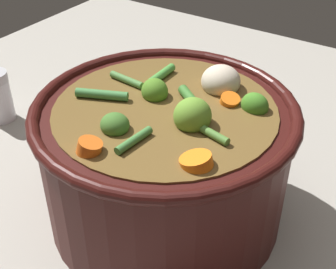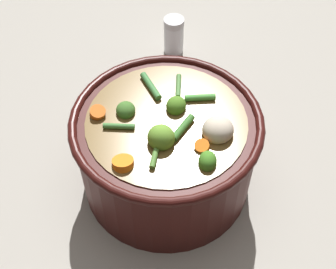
{
  "view_description": "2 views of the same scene",
  "coord_description": "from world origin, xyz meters",
  "views": [
    {
      "loc": [
        -0.33,
        -0.22,
        0.38
      ],
      "look_at": [
        -0.01,
        -0.01,
        0.12
      ],
      "focal_mm": 50.05,
      "sensor_mm": 36.0,
      "label": 1
    },
    {
      "loc": [
        -0.02,
        -0.42,
        0.62
      ],
      "look_at": [
        0.0,
        -0.0,
        0.11
      ],
      "focal_mm": 49.98,
      "sensor_mm": 36.0,
      "label": 2
    }
  ],
  "objects": [
    {
      "name": "salt_shaker",
      "position": [
        0.03,
        0.31,
        0.04
      ],
      "size": [
        0.04,
        0.04,
        0.08
      ],
      "color": "silver",
      "rests_on": "ground_plane"
    },
    {
      "name": "cooking_pot",
      "position": [
        0.0,
        -0.0,
        0.08
      ],
      "size": [
        0.27,
        0.27,
        0.17
      ],
      "color": "#38110F",
      "rests_on": "ground_plane"
    },
    {
      "name": "ground_plane",
      "position": [
        0.0,
        0.0,
        0.0
      ],
      "size": [
        1.1,
        1.1,
        0.0
      ],
      "primitive_type": "plane",
      "color": "#9E998E"
    }
  ]
}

